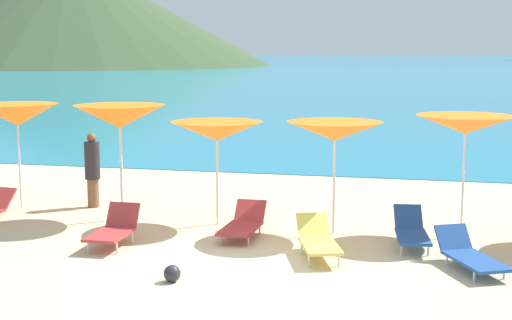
% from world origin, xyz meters
% --- Properties ---
extents(ground_plane, '(50.00, 100.00, 0.30)m').
position_xyz_m(ground_plane, '(0.00, 10.00, -0.15)').
color(ground_plane, beige).
extents(ocean_water, '(650.00, 440.00, 0.02)m').
position_xyz_m(ocean_water, '(0.00, 229.18, 0.01)').
color(ocean_water, teal).
rests_on(ocean_water, ground_plane).
extents(headland_hill, '(86.54, 86.54, 23.13)m').
position_xyz_m(headland_hill, '(-73.82, 139.19, 11.57)').
color(headland_hill, '#384C2D').
rests_on(headland_hill, ground_plane).
extents(umbrella_2, '(1.79, 1.79, 2.34)m').
position_xyz_m(umbrella_2, '(-6.06, 3.45, 2.10)').
color(umbrella_2, silver).
rests_on(umbrella_2, ground_plane).
extents(umbrella_3, '(1.97, 1.97, 2.40)m').
position_xyz_m(umbrella_3, '(-3.38, 2.90, 2.16)').
color(umbrella_3, silver).
rests_on(umbrella_3, ground_plane).
extents(umbrella_4, '(1.88, 1.88, 2.10)m').
position_xyz_m(umbrella_4, '(-1.31, 2.94, 1.90)').
color(umbrella_4, silver).
rests_on(umbrella_4, ground_plane).
extents(umbrella_5, '(1.98, 1.98, 2.18)m').
position_xyz_m(umbrella_5, '(1.08, 2.72, 1.99)').
color(umbrella_5, silver).
rests_on(umbrella_5, ground_plane).
extents(umbrella_6, '(1.91, 1.91, 2.31)m').
position_xyz_m(umbrella_6, '(3.48, 3.09, 2.13)').
color(umbrella_6, silver).
rests_on(umbrella_6, ground_plane).
extents(lounge_chair_3, '(1.22, 1.67, 0.59)m').
position_xyz_m(lounge_chair_3, '(3.53, 0.87, 0.24)').
color(lounge_chair_3, '#1E478C').
rests_on(lounge_chair_3, ground_plane).
extents(lounge_chair_4, '(0.64, 1.52, 0.60)m').
position_xyz_m(lounge_chair_4, '(-0.55, 2.02, 0.27)').
color(lounge_chair_4, '#A53333').
rests_on(lounge_chair_4, ground_plane).
extents(lounge_chair_5, '(0.75, 1.69, 0.61)m').
position_xyz_m(lounge_chair_5, '(2.57, 2.11, 0.29)').
color(lounge_chair_5, '#1E478C').
rests_on(lounge_chair_5, ground_plane).
extents(lounge_chair_8, '(0.66, 1.36, 0.69)m').
position_xyz_m(lounge_chair_8, '(-2.68, 0.90, 0.32)').
color(lounge_chair_8, '#A53333').
rests_on(lounge_chair_8, ground_plane).
extents(lounge_chair_9, '(1.03, 1.63, 0.63)m').
position_xyz_m(lounge_chair_9, '(1.04, 0.99, 0.31)').
color(lounge_chair_9, '#D8BF4C').
rests_on(lounge_chair_9, ground_plane).
extents(beachgoer_0, '(0.34, 0.34, 1.68)m').
position_xyz_m(beachgoer_0, '(-4.52, 3.91, 0.88)').
color(beachgoer_0, brown).
rests_on(beachgoer_0, ground_plane).
extents(beach_ball, '(0.27, 0.27, 0.27)m').
position_xyz_m(beach_ball, '(-0.93, -0.87, 0.13)').
color(beach_ball, '#26262D').
rests_on(beach_ball, ground_plane).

